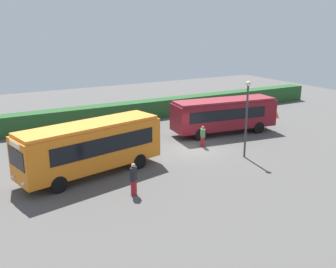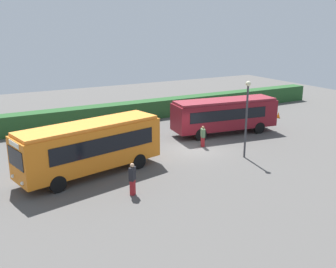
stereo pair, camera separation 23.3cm
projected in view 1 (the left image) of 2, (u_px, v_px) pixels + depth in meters
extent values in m
plane|color=#514F4C|center=(195.00, 149.00, 29.81)|extent=(64.00, 64.00, 0.00)
cube|color=orange|center=(91.00, 147.00, 24.33)|extent=(9.57, 4.44, 2.58)
cube|color=orange|center=(90.00, 125.00, 23.95)|extent=(9.25, 4.19, 0.20)
cube|color=black|center=(106.00, 146.00, 23.52)|extent=(7.05, 1.59, 1.03)
cube|color=black|center=(84.00, 137.00, 25.35)|extent=(7.05, 1.59, 1.03)
cube|color=black|center=(16.00, 159.00, 21.27)|extent=(0.48, 2.02, 1.08)
cube|color=silver|center=(15.00, 145.00, 21.05)|extent=(0.34, 1.36, 0.28)
cylinder|color=black|center=(58.00, 184.00, 22.03)|extent=(1.04, 0.49, 1.00)
cylinder|color=black|center=(41.00, 173.00, 23.69)|extent=(1.04, 0.49, 1.00)
cylinder|color=black|center=(139.00, 161.00, 25.71)|extent=(1.04, 0.49, 1.00)
cylinder|color=black|center=(119.00, 153.00, 27.36)|extent=(1.04, 0.49, 1.00)
sphere|color=silver|center=(23.00, 184.00, 21.11)|extent=(0.22, 0.22, 0.22)
sphere|color=silver|center=(13.00, 177.00, 22.10)|extent=(0.22, 0.22, 0.22)
cube|color=maroon|center=(224.00, 115.00, 33.54)|extent=(9.31, 3.58, 2.23)
cube|color=maroon|center=(225.00, 101.00, 33.20)|extent=(9.02, 3.35, 0.20)
cube|color=black|center=(214.00, 109.00, 34.47)|extent=(7.03, 0.91, 0.89)
cube|color=black|center=(229.00, 115.00, 32.24)|extent=(7.03, 0.91, 0.89)
cube|color=black|center=(268.00, 107.00, 35.12)|extent=(0.29, 2.02, 0.94)
cube|color=silver|center=(269.00, 100.00, 34.94)|extent=(0.21, 1.36, 0.28)
cylinder|color=black|center=(244.00, 122.00, 35.90)|extent=(1.03, 0.40, 1.00)
cylinder|color=black|center=(259.00, 128.00, 33.87)|extent=(1.03, 0.40, 1.00)
cylinder|color=black|center=(188.00, 128.00, 33.85)|extent=(1.03, 0.40, 1.00)
cylinder|color=black|center=(200.00, 134.00, 31.82)|extent=(1.03, 0.40, 1.00)
sphere|color=silver|center=(263.00, 117.00, 36.02)|extent=(0.22, 0.22, 0.22)
sphere|color=silver|center=(272.00, 120.00, 34.81)|extent=(0.22, 0.22, 0.22)
cube|color=silver|center=(51.00, 165.00, 25.39)|extent=(0.30, 0.34, 0.77)
cube|color=olive|center=(51.00, 154.00, 25.20)|extent=(0.35, 0.51, 0.67)
sphere|color=#8C6647|center=(50.00, 148.00, 25.07)|extent=(0.21, 0.21, 0.21)
cube|color=maroon|center=(134.00, 188.00, 21.77)|extent=(0.37, 0.37, 0.87)
cube|color=black|center=(133.00, 174.00, 21.55)|extent=(0.51, 0.49, 0.76)
sphere|color=tan|center=(133.00, 165.00, 21.41)|extent=(0.24, 0.24, 0.24)
cube|color=maroon|center=(203.00, 142.00, 30.27)|extent=(0.33, 0.37, 0.77)
cube|color=#4C6B47|center=(203.00, 133.00, 30.07)|extent=(0.40, 0.54, 0.67)
sphere|color=brown|center=(203.00, 127.00, 29.95)|extent=(0.21, 0.21, 0.21)
cube|color=#245026|center=(136.00, 111.00, 38.54)|extent=(44.00, 1.64, 1.77)
cone|color=orange|center=(277.00, 115.00, 39.42)|extent=(0.36, 0.36, 0.60)
cylinder|color=#38383D|center=(246.00, 122.00, 27.33)|extent=(0.14, 0.14, 5.10)
sphere|color=beige|center=(248.00, 84.00, 26.58)|extent=(0.36, 0.36, 0.36)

